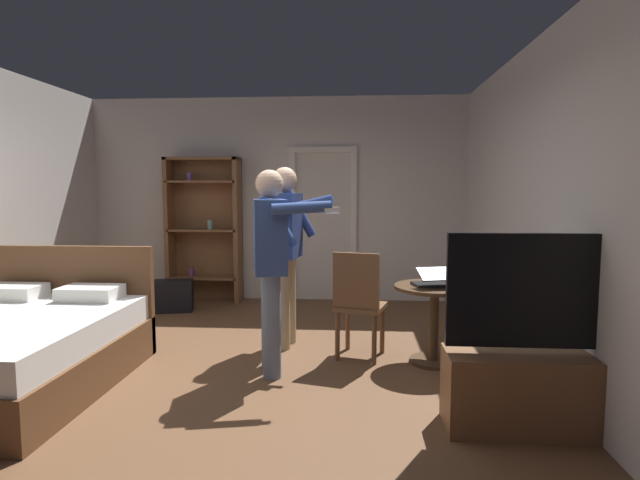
{
  "coord_description": "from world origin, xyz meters",
  "views": [
    {
      "loc": [
        1.11,
        -4.09,
        1.54
      ],
      "look_at": [
        0.78,
        0.48,
        1.09
      ],
      "focal_mm": 28.67,
      "sensor_mm": 36.0,
      "label": 1
    }
  ],
  "objects_px": {
    "bottle_on_table": "(453,276)",
    "bookshelf": "(204,224)",
    "person_blue_shirt": "(271,255)",
    "side_table": "(434,310)",
    "suitcase_dark": "(170,296)",
    "tv_flatscreen": "(543,375)",
    "bed": "(8,349)",
    "laptop": "(434,281)",
    "wooden_chair": "(359,300)",
    "person_striped_shirt": "(286,244)"
  },
  "relations": [
    {
      "from": "bottle_on_table",
      "to": "bookshelf",
      "type": "bearing_deg",
      "value": 139.76
    },
    {
      "from": "person_blue_shirt",
      "to": "bookshelf",
      "type": "bearing_deg",
      "value": 117.01
    },
    {
      "from": "side_table",
      "to": "suitcase_dark",
      "type": "xyz_separation_m",
      "value": [
        -3.06,
        1.73,
        -0.28
      ]
    },
    {
      "from": "bookshelf",
      "to": "person_blue_shirt",
      "type": "bearing_deg",
      "value": -62.99
    },
    {
      "from": "tv_flatscreen",
      "to": "side_table",
      "type": "height_order",
      "value": "tv_flatscreen"
    },
    {
      "from": "person_blue_shirt",
      "to": "tv_flatscreen",
      "type": "bearing_deg",
      "value": -26.03
    },
    {
      "from": "bed",
      "to": "bottle_on_table",
      "type": "xyz_separation_m",
      "value": [
        3.55,
        0.72,
        0.5
      ]
    },
    {
      "from": "laptop",
      "to": "wooden_chair",
      "type": "height_order",
      "value": "wooden_chair"
    },
    {
      "from": "laptop",
      "to": "tv_flatscreen",
      "type": "bearing_deg",
      "value": -67.06
    },
    {
      "from": "laptop",
      "to": "suitcase_dark",
      "type": "distance_m",
      "value": 3.56
    },
    {
      "from": "bed",
      "to": "laptop",
      "type": "relative_size",
      "value": 5.06
    },
    {
      "from": "bed",
      "to": "suitcase_dark",
      "type": "bearing_deg",
      "value": 81.94
    },
    {
      "from": "side_table",
      "to": "wooden_chair",
      "type": "bearing_deg",
      "value": 175.88
    },
    {
      "from": "tv_flatscreen",
      "to": "wooden_chair",
      "type": "relative_size",
      "value": 1.29
    },
    {
      "from": "side_table",
      "to": "person_blue_shirt",
      "type": "xyz_separation_m",
      "value": [
        -1.4,
        -0.33,
        0.52
      ]
    },
    {
      "from": "bookshelf",
      "to": "tv_flatscreen",
      "type": "relative_size",
      "value": 1.55
    },
    {
      "from": "suitcase_dark",
      "to": "person_striped_shirt",
      "type": "bearing_deg",
      "value": -51.4
    },
    {
      "from": "bed",
      "to": "bookshelf",
      "type": "height_order",
      "value": "bookshelf"
    },
    {
      "from": "wooden_chair",
      "to": "bookshelf",
      "type": "bearing_deg",
      "value": 132.03
    },
    {
      "from": "bed",
      "to": "person_striped_shirt",
      "type": "xyz_separation_m",
      "value": [
        2.03,
        1.21,
        0.72
      ]
    },
    {
      "from": "bottle_on_table",
      "to": "person_blue_shirt",
      "type": "distance_m",
      "value": 1.58
    },
    {
      "from": "laptop",
      "to": "person_blue_shirt",
      "type": "relative_size",
      "value": 0.23
    },
    {
      "from": "side_table",
      "to": "person_blue_shirt",
      "type": "relative_size",
      "value": 0.42
    },
    {
      "from": "wooden_chair",
      "to": "person_striped_shirt",
      "type": "relative_size",
      "value": 0.56
    },
    {
      "from": "laptop",
      "to": "person_striped_shirt",
      "type": "distance_m",
      "value": 1.46
    },
    {
      "from": "side_table",
      "to": "wooden_chair",
      "type": "relative_size",
      "value": 0.72
    },
    {
      "from": "bookshelf",
      "to": "wooden_chair",
      "type": "bearing_deg",
      "value": -47.97
    },
    {
      "from": "tv_flatscreen",
      "to": "side_table",
      "type": "distance_m",
      "value": 1.36
    },
    {
      "from": "person_blue_shirt",
      "to": "bottle_on_table",
      "type": "bearing_deg",
      "value": 9.37
    },
    {
      "from": "side_table",
      "to": "person_blue_shirt",
      "type": "distance_m",
      "value": 1.53
    },
    {
      "from": "suitcase_dark",
      "to": "wooden_chair",
      "type": "bearing_deg",
      "value": -48.37
    },
    {
      "from": "person_blue_shirt",
      "to": "suitcase_dark",
      "type": "distance_m",
      "value": 2.76
    },
    {
      "from": "bed",
      "to": "person_blue_shirt",
      "type": "xyz_separation_m",
      "value": [
        2.01,
        0.47,
        0.7
      ]
    },
    {
      "from": "bed",
      "to": "bottle_on_table",
      "type": "relative_size",
      "value": 8.45
    },
    {
      "from": "bookshelf",
      "to": "side_table",
      "type": "xyz_separation_m",
      "value": [
        2.8,
        -2.41,
        -0.59
      ]
    },
    {
      "from": "bed",
      "to": "wooden_chair",
      "type": "bearing_deg",
      "value": 17.24
    },
    {
      "from": "side_table",
      "to": "bottle_on_table",
      "type": "bearing_deg",
      "value": -29.74
    },
    {
      "from": "tv_flatscreen",
      "to": "suitcase_dark",
      "type": "bearing_deg",
      "value": 139.9
    },
    {
      "from": "tv_flatscreen",
      "to": "laptop",
      "type": "height_order",
      "value": "tv_flatscreen"
    },
    {
      "from": "tv_flatscreen",
      "to": "wooden_chair",
      "type": "height_order",
      "value": "tv_flatscreen"
    },
    {
      "from": "bed",
      "to": "wooden_chair",
      "type": "relative_size",
      "value": 1.98
    },
    {
      "from": "tv_flatscreen",
      "to": "person_blue_shirt",
      "type": "relative_size",
      "value": 0.75
    },
    {
      "from": "bookshelf",
      "to": "laptop",
      "type": "xyz_separation_m",
      "value": [
        2.78,
        -2.45,
        -0.32
      ]
    },
    {
      "from": "bottle_on_table",
      "to": "suitcase_dark",
      "type": "distance_m",
      "value": 3.72
    },
    {
      "from": "tv_flatscreen",
      "to": "bottle_on_table",
      "type": "height_order",
      "value": "tv_flatscreen"
    },
    {
      "from": "suitcase_dark",
      "to": "side_table",
      "type": "bearing_deg",
      "value": -42.68
    },
    {
      "from": "wooden_chair",
      "to": "person_blue_shirt",
      "type": "distance_m",
      "value": 0.94
    },
    {
      "from": "wooden_chair",
      "to": "person_striped_shirt",
      "type": "height_order",
      "value": "person_striped_shirt"
    },
    {
      "from": "person_blue_shirt",
      "to": "suitcase_dark",
      "type": "xyz_separation_m",
      "value": [
        -1.65,
        2.06,
        -0.8
      ]
    },
    {
      "from": "laptop",
      "to": "person_striped_shirt",
      "type": "height_order",
      "value": "person_striped_shirt"
    }
  ]
}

